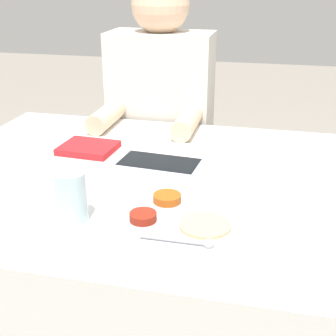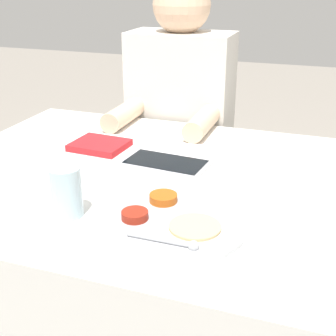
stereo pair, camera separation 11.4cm
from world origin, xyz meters
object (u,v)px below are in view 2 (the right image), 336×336
thali_tray (170,220)px  tablet_device (166,163)px  red_notebook (100,146)px  person_diner (180,154)px  drinking_glass (66,192)px

thali_tray → tablet_device: (-0.12, 0.31, -0.00)m
red_notebook → thali_tray: bearing=-45.6°
thali_tray → person_diner: person_diner is taller
red_notebook → person_diner: (0.11, 0.45, -0.18)m
drinking_glass → tablet_device: bearing=73.0°
person_diner → red_notebook: bearing=-104.0°
thali_tray → tablet_device: size_ratio=1.32×
thali_tray → person_diner: size_ratio=0.26×
drinking_glass → person_diner: bearing=91.0°
person_diner → drinking_glass: size_ratio=11.07×
thali_tray → red_notebook: (-0.36, 0.36, 0.00)m
thali_tray → drinking_glass: size_ratio=2.91×
thali_tray → red_notebook: thali_tray is taller
red_notebook → tablet_device: bearing=-13.0°
thali_tray → drinking_glass: (-0.23, -0.04, 0.05)m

